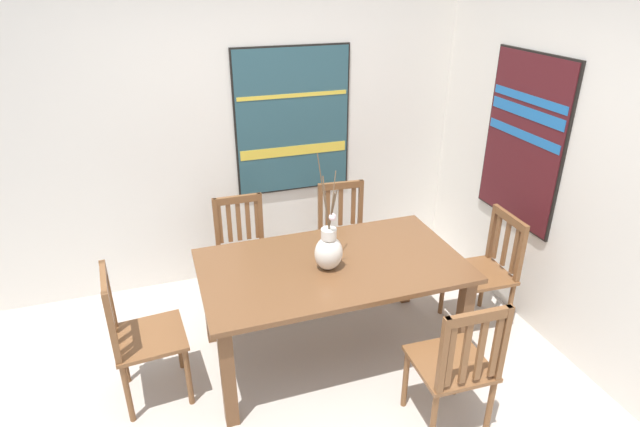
% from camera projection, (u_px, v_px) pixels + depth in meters
% --- Properties ---
extents(ground_plane, '(6.40, 6.40, 0.03)m').
position_uv_depth(ground_plane, '(323.00, 410.00, 3.26)').
color(ground_plane, '#B2A89E').
extents(wall_back, '(6.40, 0.12, 2.70)m').
position_uv_depth(wall_back, '(251.00, 124.00, 4.27)').
color(wall_back, silver).
rests_on(wall_back, ground_plane).
extents(wall_side, '(0.12, 6.40, 2.70)m').
position_uv_depth(wall_side, '(606.00, 175.00, 3.21)').
color(wall_side, silver).
rests_on(wall_side, ground_plane).
extents(dining_table, '(1.74, 0.98, 0.74)m').
position_uv_depth(dining_table, '(332.00, 277.00, 3.47)').
color(dining_table, brown).
rests_on(dining_table, ground_plane).
extents(centerpiece_vase, '(0.19, 0.27, 0.78)m').
position_uv_depth(centerpiece_vase, '(329.00, 250.00, 3.31)').
color(centerpiece_vase, silver).
rests_on(centerpiece_vase, dining_table).
extents(chair_0, '(0.42, 0.42, 0.89)m').
position_uv_depth(chair_0, '(243.00, 249.00, 4.14)').
color(chair_0, brown).
rests_on(chair_0, ground_plane).
extents(chair_1, '(0.45, 0.45, 0.89)m').
position_uv_depth(chair_1, '(345.00, 234.00, 4.38)').
color(chair_1, brown).
rests_on(chair_1, ground_plane).
extents(chair_2, '(0.45, 0.45, 0.94)m').
position_uv_depth(chair_2, '(140.00, 335.00, 3.16)').
color(chair_2, brown).
rests_on(chair_2, ground_plane).
extents(chair_3, '(0.44, 0.44, 0.91)m').
position_uv_depth(chair_3, '(486.00, 269.00, 3.86)').
color(chair_3, brown).
rests_on(chair_3, ground_plane).
extents(chair_4, '(0.44, 0.44, 0.94)m').
position_uv_depth(chair_4, '(456.00, 365.00, 2.91)').
color(chair_4, brown).
rests_on(chair_4, ground_plane).
extents(painting_on_back_wall, '(0.99, 0.05, 1.22)m').
position_uv_depth(painting_on_back_wall, '(293.00, 121.00, 4.30)').
color(painting_on_back_wall, black).
extents(painting_on_side_wall, '(0.05, 0.83, 1.26)m').
position_uv_depth(painting_on_side_wall, '(524.00, 140.00, 3.78)').
color(painting_on_side_wall, black).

